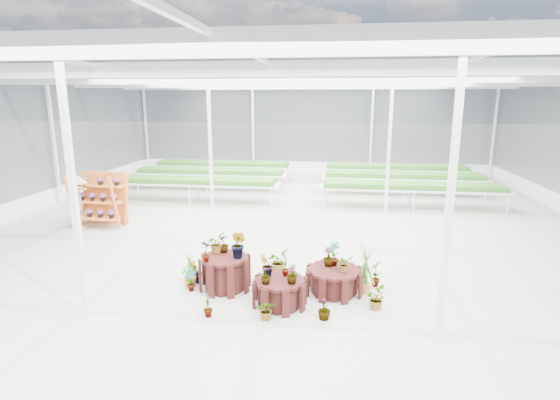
# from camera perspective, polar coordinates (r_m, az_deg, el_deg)

# --- Properties ---
(ground_plane) EXTENTS (24.00, 24.00, 0.00)m
(ground_plane) POSITION_cam_1_polar(r_m,az_deg,el_deg) (11.30, 0.32, -6.52)
(ground_plane) COLOR gray
(ground_plane) RESTS_ON ground
(greenhouse_shell) EXTENTS (18.00, 24.00, 4.50)m
(greenhouse_shell) POSITION_cam_1_polar(r_m,az_deg,el_deg) (10.75, 0.33, 4.85)
(greenhouse_shell) COLOR white
(greenhouse_shell) RESTS_ON ground
(steel_frame) EXTENTS (18.00, 24.00, 4.50)m
(steel_frame) POSITION_cam_1_polar(r_m,az_deg,el_deg) (10.75, 0.33, 4.85)
(steel_frame) COLOR silver
(steel_frame) RESTS_ON ground
(nursery_benches) EXTENTS (16.00, 7.00, 0.84)m
(nursery_benches) POSITION_cam_1_polar(r_m,az_deg,el_deg) (18.12, 3.14, 2.37)
(nursery_benches) COLOR silver
(nursery_benches) RESTS_ON ground
(plinth_tall) EXTENTS (1.28, 1.28, 0.69)m
(plinth_tall) POSITION_cam_1_polar(r_m,az_deg,el_deg) (9.06, -7.19, -9.40)
(plinth_tall) COLOR #371211
(plinth_tall) RESTS_ON ground
(plinth_mid) EXTENTS (1.31, 1.31, 0.52)m
(plinth_mid) POSITION_cam_1_polar(r_m,az_deg,el_deg) (8.34, -0.05, -11.99)
(plinth_mid) COLOR #371211
(plinth_mid) RESTS_ON ground
(plinth_low) EXTENTS (1.45, 1.45, 0.50)m
(plinth_low) POSITION_cam_1_polar(r_m,az_deg,el_deg) (8.92, 7.04, -10.42)
(plinth_low) COLOR #371211
(plinth_low) RESTS_ON ground
(shelf_rack) EXTENTS (1.59, 0.93, 1.62)m
(shelf_rack) POSITION_cam_1_polar(r_m,az_deg,el_deg) (14.25, -22.58, 0.01)
(shelf_rack) COLOR #C66023
(shelf_rack) RESTS_ON ground
(bird_table) EXTENTS (0.40, 0.40, 1.59)m
(bird_table) POSITION_cam_1_polar(r_m,az_deg,el_deg) (14.36, -24.66, -0.16)
(bird_table) COLOR tan
(bird_table) RESTS_ON ground
(nursery_plants) EXTENTS (4.14, 2.65, 1.27)m
(nursery_plants) POSITION_cam_1_polar(r_m,az_deg,el_deg) (8.84, -0.07, -8.76)
(nursery_plants) COLOR #31651F
(nursery_plants) RESTS_ON ground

